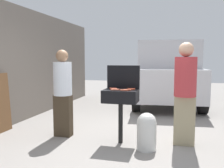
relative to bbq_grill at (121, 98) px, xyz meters
The scene contains 16 objects.
ground_plane 0.83m from the bbq_grill, 81.21° to the left, with size 24.00×24.00×0.00m, color gray.
house_wall_side 3.03m from the bbq_grill, 157.21° to the left, with size 0.24×8.00×2.73m, color slate.
bbq_grill is the anchor object (origin of this frame).
grill_lid_open 0.42m from the bbq_grill, 90.00° to the left, with size 0.60×0.05×0.42m, color black.
hot_dog_0 0.20m from the bbq_grill, 126.42° to the right, with size 0.03×0.03×0.13m, color #B74C33.
hot_dog_1 0.24m from the bbq_grill, 61.46° to the right, with size 0.03×0.03×0.13m, color #C6593D.
hot_dog_2 0.24m from the bbq_grill, ahead, with size 0.03×0.03×0.13m, color #AD4228.
hot_dog_3 0.22m from the bbq_grill, 161.54° to the left, with size 0.03×0.03×0.13m, color #B74C33.
hot_dog_4 0.22m from the bbq_grill, 123.64° to the right, with size 0.03×0.03×0.13m, color #C6593D.
hot_dog_5 0.23m from the bbq_grill, 37.06° to the right, with size 0.03×0.03×0.13m, color #AD4228.
hot_dog_6 0.20m from the bbq_grill, 159.84° to the right, with size 0.03×0.03×0.13m, color #AD4228.
hot_dog_7 0.25m from the bbq_grill, 20.48° to the left, with size 0.03×0.03×0.13m, color #AD4228.
propane_tank 0.72m from the bbq_grill, 24.12° to the right, with size 0.32×0.32×0.62m.
person_left 1.17m from the bbq_grill, behind, with size 0.35×0.35×1.67m.
person_right 1.12m from the bbq_grill, 10.23° to the left, with size 0.37×0.37×1.78m.
parked_minivan 4.28m from the bbq_grill, 81.54° to the left, with size 2.37×4.56×2.02m.
Camera 1 is at (0.89, -4.29, 1.49)m, focal length 39.14 mm.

